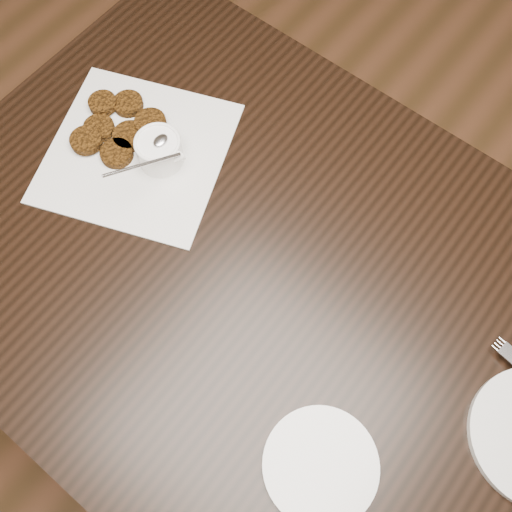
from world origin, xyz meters
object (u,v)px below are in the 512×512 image
(napkin, at_px, (137,153))
(plate_empty, at_px, (321,465))
(sauce_ramekin, at_px, (157,141))
(table, at_px, (286,353))

(napkin, bearing_deg, plate_empty, -21.56)
(napkin, relative_size, sauce_ramekin, 2.73)
(table, distance_m, plate_empty, 0.47)
(napkin, xyz_separation_m, plate_empty, (0.60, -0.24, 0.00))
(table, height_order, plate_empty, plate_empty)
(table, relative_size, plate_empty, 8.03)
(sauce_ramekin, bearing_deg, table, -9.90)
(table, height_order, sauce_ramekin, sauce_ramekin)
(table, bearing_deg, plate_empty, -45.41)
(table, bearing_deg, sauce_ramekin, 170.10)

